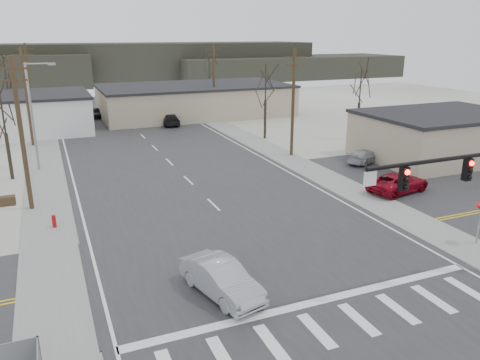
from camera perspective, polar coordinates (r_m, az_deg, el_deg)
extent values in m
plane|color=silver|center=(25.36, 2.90, -8.96)|extent=(140.00, 140.00, 0.00)
cube|color=#28282B|center=(38.48, -6.73, 0.35)|extent=(18.00, 110.00, 0.05)
cube|color=#28282B|center=(25.35, 2.90, -8.92)|extent=(90.00, 10.00, 0.04)
cube|color=#28282B|center=(41.47, 24.82, 0.06)|extent=(18.00, 20.00, 0.03)
cube|color=gray|center=(41.98, -22.73, 0.55)|extent=(3.00, 90.00, 0.06)
cube|color=gray|center=(46.72, 4.11, 3.50)|extent=(3.00, 90.00, 0.06)
cylinder|color=black|center=(21.65, 24.06, 2.37)|extent=(8.40, 0.18, 0.18)
cube|color=black|center=(22.67, 25.98, 1.16)|extent=(0.32, 0.30, 1.00)
cube|color=black|center=(20.23, 19.33, 0.16)|extent=(0.32, 0.30, 1.00)
sphere|color=#FF0C05|center=(22.49, 26.40, 1.83)|extent=(0.22, 0.22, 0.22)
sphere|color=#FF0C05|center=(20.03, 19.74, 0.90)|extent=(0.22, 0.22, 0.22)
cube|color=silver|center=(19.11, 15.57, 0.15)|extent=(0.60, 0.04, 0.60)
cylinder|color=#A50C0C|center=(30.47, -21.70, -4.85)|extent=(0.24, 0.24, 0.70)
sphere|color=#A50C0C|center=(30.33, -21.79, -4.15)|extent=(0.24, 0.24, 0.24)
cylinder|color=gray|center=(29.15, 27.10, -5.09)|extent=(0.10, 0.10, 2.10)
cube|color=tan|center=(68.08, -5.52, 9.57)|extent=(26.00, 14.00, 4.00)
cube|color=black|center=(67.82, -5.57, 11.37)|extent=(26.30, 14.30, 0.30)
cube|color=tan|center=(47.83, 23.22, 4.88)|extent=(14.00, 10.00, 4.00)
cube|color=black|center=(47.46, 23.53, 7.40)|extent=(14.30, 10.30, 0.30)
cylinder|color=#3F2E1D|center=(33.08, -25.07, 4.89)|extent=(0.30, 0.30, 10.00)
cube|color=#3F2E1D|center=(32.55, -26.04, 12.10)|extent=(2.20, 0.12, 0.12)
cube|color=#3F2E1D|center=(32.60, -25.87, 10.89)|extent=(1.60, 0.12, 0.12)
cylinder|color=#3F2E1D|center=(52.84, -24.54, 9.11)|extent=(0.30, 0.30, 10.00)
cube|color=#3F2E1D|center=(52.51, -25.13, 13.63)|extent=(2.20, 0.12, 0.12)
cube|color=#3F2E1D|center=(52.54, -25.03, 12.87)|extent=(1.60, 0.12, 0.12)
cylinder|color=#3F2E1D|center=(72.73, -24.30, 11.03)|extent=(0.30, 0.30, 10.00)
cube|color=#3F2E1D|center=(72.49, -24.72, 14.31)|extent=(2.20, 0.12, 0.12)
cube|color=#3F2E1D|center=(72.51, -24.65, 13.76)|extent=(1.60, 0.12, 0.12)
cylinder|color=#3F2E1D|center=(44.44, 6.47, 9.25)|extent=(0.30, 0.30, 10.00)
cube|color=#3F2E1D|center=(44.05, 6.67, 14.66)|extent=(2.20, 0.12, 0.12)
cube|color=#3F2E1D|center=(44.08, 6.63, 13.76)|extent=(1.60, 0.12, 0.12)
cylinder|color=#3F2E1D|center=(64.42, -3.21, 11.86)|extent=(0.30, 0.30, 10.00)
cube|color=#3F2E1D|center=(64.15, -3.27, 15.60)|extent=(2.20, 0.12, 0.12)
cube|color=#3F2E1D|center=(64.18, -3.26, 14.98)|extent=(1.60, 0.12, 0.12)
cylinder|color=gray|center=(42.99, -24.00, 6.91)|extent=(0.20, 0.20, 9.00)
cylinder|color=gray|center=(42.51, -23.37, 12.89)|extent=(2.00, 0.12, 0.12)
cube|color=gray|center=(42.52, -21.99, 12.98)|extent=(0.60, 0.25, 0.18)
cylinder|color=#2F271D|center=(41.64, -26.31, 2.59)|extent=(0.28, 0.28, 3.75)
cylinder|color=#2F271D|center=(41.00, -26.94, 7.15)|extent=(0.14, 0.14, 3.75)
cylinder|color=#2F271D|center=(52.37, 3.08, 7.39)|extent=(0.28, 0.28, 4.25)
cylinder|color=#2F271D|center=(51.84, 3.15, 11.56)|extent=(0.14, 0.14, 4.25)
cylinder|color=#2F271D|center=(67.18, -26.20, 7.99)|extent=(0.28, 0.28, 4.50)
cylinder|color=#2F271D|center=(66.75, -26.67, 11.40)|extent=(0.14, 0.14, 4.50)
cylinder|color=#2F271D|center=(77.16, -3.72, 10.54)|extent=(0.28, 0.28, 4.00)
cylinder|color=#2F271D|center=(76.81, -3.77, 13.21)|extent=(0.14, 0.14, 4.00)
cylinder|color=#2F271D|center=(53.90, 14.17, 7.04)|extent=(0.28, 0.28, 4.00)
cylinder|color=#2F271D|center=(53.40, 14.46, 10.84)|extent=(0.14, 0.14, 4.00)
cube|color=#333026|center=(119.27, -10.89, 13.93)|extent=(80.00, 18.00, 9.00)
cube|color=#333026|center=(125.93, 5.98, 13.51)|extent=(60.00, 18.00, 5.50)
imported|color=#94989D|center=(21.31, -2.29, -11.92)|extent=(2.79, 4.98, 1.55)
imported|color=black|center=(60.79, -8.56, 7.34)|extent=(2.43, 5.16, 1.45)
imported|color=black|center=(68.54, -17.17, 7.85)|extent=(2.08, 4.09, 1.34)
imported|color=maroon|center=(36.39, 18.73, -0.32)|extent=(5.40, 3.22, 1.41)
imported|color=black|center=(46.01, 22.02, 2.90)|extent=(4.17, 1.73, 1.34)
imported|color=#A3A9AE|center=(43.81, 14.99, 2.82)|extent=(4.49, 3.24, 1.21)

